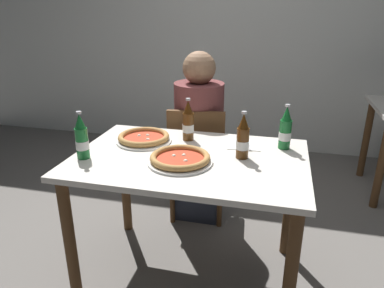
{
  "coord_description": "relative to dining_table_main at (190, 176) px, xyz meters",
  "views": [
    {
      "loc": [
        0.43,
        -1.66,
        1.48
      ],
      "look_at": [
        0.0,
        0.05,
        0.8
      ],
      "focal_mm": 33.6,
      "sensor_mm": 36.0,
      "label": 1
    }
  ],
  "objects": [
    {
      "name": "pizza_marinara_far",
      "position": [
        -0.31,
        0.15,
        0.13
      ],
      "size": [
        0.32,
        0.32,
        0.04
      ],
      "color": "white",
      "rests_on": "dining_table_main"
    },
    {
      "name": "back_wall_tiled",
      "position": [
        0.0,
        2.2,
        0.66
      ],
      "size": [
        7.0,
        0.1,
        2.6
      ],
      "primitive_type": "cube",
      "color": "white",
      "rests_on": "ground_plane"
    },
    {
      "name": "beer_bottle_center",
      "position": [
        0.47,
        0.24,
        0.22
      ],
      "size": [
        0.07,
        0.07,
        0.25
      ],
      "color": "#196B2D",
      "rests_on": "dining_table_main"
    },
    {
      "name": "beer_bottle_right",
      "position": [
        0.26,
        0.05,
        0.22
      ],
      "size": [
        0.07,
        0.07,
        0.25
      ],
      "color": "#512D0F",
      "rests_on": "dining_table_main"
    },
    {
      "name": "pizza_margherita_near",
      "position": [
        -0.03,
        -0.09,
        0.13
      ],
      "size": [
        0.33,
        0.33,
        0.04
      ],
      "color": "white",
      "rests_on": "dining_table_main"
    },
    {
      "name": "beer_bottle_extra",
      "position": [
        -0.07,
        0.24,
        0.22
      ],
      "size": [
        0.07,
        0.07,
        0.25
      ],
      "color": "#512D0F",
      "rests_on": "dining_table_main"
    },
    {
      "name": "beer_bottle_left",
      "position": [
        -0.52,
        -0.15,
        0.22
      ],
      "size": [
        0.07,
        0.07,
        0.25
      ],
      "color": "#196B2D",
      "rests_on": "dining_table_main"
    },
    {
      "name": "napkin_with_cutlery",
      "position": [
        0.26,
        0.24,
        0.12
      ],
      "size": [
        0.19,
        0.19,
        0.01
      ],
      "color": "white",
      "rests_on": "dining_table_main"
    },
    {
      "name": "ground_plane",
      "position": [
        0.0,
        0.0,
        -0.64
      ],
      "size": [
        8.0,
        8.0,
        0.0
      ],
      "primitive_type": "plane",
      "color": "slate"
    },
    {
      "name": "dining_table_main",
      "position": [
        0.0,
        0.0,
        0.0
      ],
      "size": [
        1.2,
        0.8,
        0.75
      ],
      "color": "silver",
      "rests_on": "ground_plane"
    },
    {
      "name": "chair_behind_table",
      "position": [
        -0.1,
        0.61,
        -0.15
      ],
      "size": [
        0.43,
        0.43,
        0.85
      ],
      "rotation": [
        0.0,
        0.0,
        3.23
      ],
      "color": "brown",
      "rests_on": "ground_plane"
    },
    {
      "name": "diner_seated",
      "position": [
        -0.1,
        0.66,
        -0.05
      ],
      "size": [
        0.34,
        0.34,
        1.21
      ],
      "color": "#2D3342",
      "rests_on": "ground_plane"
    }
  ]
}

